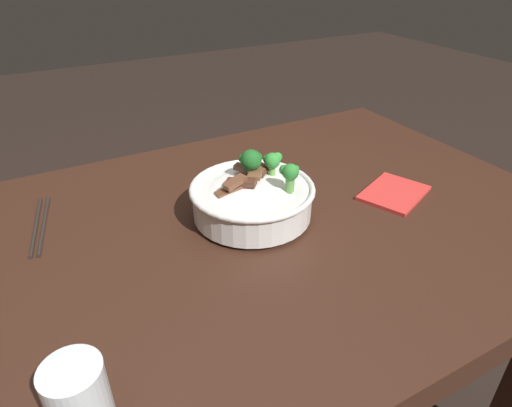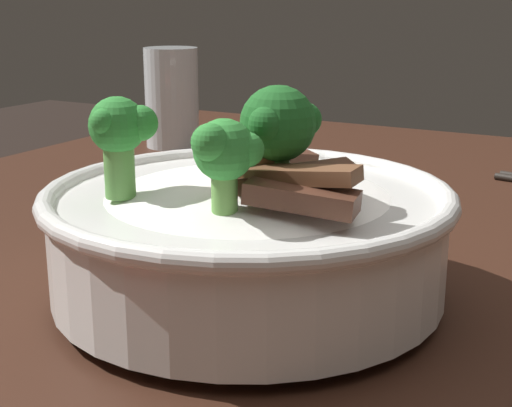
# 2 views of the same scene
# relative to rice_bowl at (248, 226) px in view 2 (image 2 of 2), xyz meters

# --- Properties ---
(rice_bowl) EXTENTS (0.25, 0.25, 0.14)m
(rice_bowl) POSITION_rel_rice_bowl_xyz_m (0.00, 0.00, 0.00)
(rice_bowl) COLOR white
(rice_bowl) RESTS_ON dining_table
(drinking_glass) EXTENTS (0.07, 0.07, 0.12)m
(drinking_glass) POSITION_rel_rice_bowl_xyz_m (-0.39, -0.33, 0.00)
(drinking_glass) COLOR white
(drinking_glass) RESTS_ON dining_table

